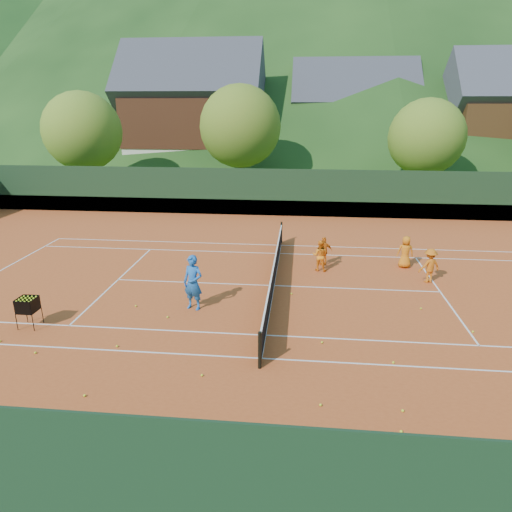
# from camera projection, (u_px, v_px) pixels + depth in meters

# --- Properties ---
(ground) EXTENTS (400.00, 400.00, 0.00)m
(ground) POSITION_uv_depth(u_px,v_px,m) (274.00, 286.00, 18.09)
(ground) COLOR #2F4D18
(ground) RESTS_ON ground
(clay_court) EXTENTS (40.00, 24.00, 0.02)m
(clay_court) POSITION_uv_depth(u_px,v_px,m) (274.00, 286.00, 18.08)
(clay_court) COLOR #AE461C
(clay_court) RESTS_ON ground
(coach) EXTENTS (0.82, 0.65, 1.96)m
(coach) POSITION_uv_depth(u_px,v_px,m) (193.00, 283.00, 15.75)
(coach) COLOR #1B5EB4
(coach) RESTS_ON clay_court
(student_a) EXTENTS (0.75, 0.63, 1.36)m
(student_a) POSITION_uv_depth(u_px,v_px,m) (320.00, 255.00, 19.53)
(student_a) COLOR orange
(student_a) RESTS_ON clay_court
(student_b) EXTENTS (0.81, 0.51, 1.29)m
(student_b) POSITION_uv_depth(u_px,v_px,m) (324.00, 251.00, 20.22)
(student_b) COLOR orange
(student_b) RESTS_ON clay_court
(student_c) EXTENTS (0.72, 0.49, 1.42)m
(student_c) POSITION_uv_depth(u_px,v_px,m) (405.00, 252.00, 19.89)
(student_c) COLOR orange
(student_c) RESTS_ON clay_court
(student_d) EXTENTS (1.04, 0.82, 1.41)m
(student_d) POSITION_uv_depth(u_px,v_px,m) (430.00, 266.00, 18.22)
(student_d) COLOR #CA6212
(student_d) RESTS_ON clay_court
(tennis_ball_0) EXTENTS (0.07, 0.07, 0.07)m
(tennis_ball_0) POSITION_uv_depth(u_px,v_px,m) (35.00, 353.00, 13.14)
(tennis_ball_0) COLOR #C8E426
(tennis_ball_0) RESTS_ON clay_court
(tennis_ball_1) EXTENTS (0.07, 0.07, 0.07)m
(tennis_ball_1) POSITION_uv_depth(u_px,v_px,m) (117.00, 346.00, 13.49)
(tennis_ball_1) COLOR #C8E426
(tennis_ball_1) RESTS_ON clay_court
(tennis_ball_2) EXTENTS (0.07, 0.07, 0.07)m
(tennis_ball_2) POSITION_uv_depth(u_px,v_px,m) (136.00, 306.00, 16.17)
(tennis_ball_2) COLOR #C8E426
(tennis_ball_2) RESTS_ON clay_court
(tennis_ball_3) EXTENTS (0.07, 0.07, 0.07)m
(tennis_ball_3) POSITION_uv_depth(u_px,v_px,m) (401.00, 432.00, 9.97)
(tennis_ball_3) COLOR #C8E426
(tennis_ball_3) RESTS_ON clay_court
(tennis_ball_4) EXTENTS (0.07, 0.07, 0.07)m
(tennis_ball_4) POSITION_uv_depth(u_px,v_px,m) (403.00, 411.00, 10.65)
(tennis_ball_4) COLOR #C8E426
(tennis_ball_4) RESTS_ON clay_court
(tennis_ball_5) EXTENTS (0.07, 0.07, 0.07)m
(tennis_ball_5) POSITION_uv_depth(u_px,v_px,m) (262.00, 328.00, 14.59)
(tennis_ball_5) COLOR #C8E426
(tennis_ball_5) RESTS_ON clay_court
(tennis_ball_6) EXTENTS (0.07, 0.07, 0.07)m
(tennis_ball_6) POSITION_uv_depth(u_px,v_px,m) (321.00, 405.00, 10.85)
(tennis_ball_6) COLOR #C8E426
(tennis_ball_6) RESTS_ON clay_court
(tennis_ball_7) EXTENTS (0.07, 0.07, 0.07)m
(tennis_ball_7) POSITION_uv_depth(u_px,v_px,m) (85.00, 396.00, 11.20)
(tennis_ball_7) COLOR #C8E426
(tennis_ball_7) RESTS_ON clay_court
(tennis_ball_9) EXTENTS (0.07, 0.07, 0.07)m
(tennis_ball_9) POSITION_uv_depth(u_px,v_px,m) (322.00, 342.00, 13.71)
(tennis_ball_9) COLOR #C8E426
(tennis_ball_9) RESTS_ON clay_court
(tennis_ball_11) EXTENTS (0.07, 0.07, 0.07)m
(tennis_ball_11) POSITION_uv_depth(u_px,v_px,m) (83.00, 414.00, 10.52)
(tennis_ball_11) COLOR #C8E426
(tennis_ball_11) RESTS_ON clay_court
(tennis_ball_12) EXTENTS (0.07, 0.07, 0.07)m
(tennis_ball_12) POSITION_uv_depth(u_px,v_px,m) (168.00, 317.00, 15.33)
(tennis_ball_12) COLOR #C8E426
(tennis_ball_12) RESTS_ON clay_court
(tennis_ball_13) EXTENTS (0.07, 0.07, 0.07)m
(tennis_ball_13) POSITION_uv_depth(u_px,v_px,m) (292.00, 294.00, 17.22)
(tennis_ball_13) COLOR #C8E426
(tennis_ball_13) RESTS_ON clay_court
(tennis_ball_14) EXTENTS (0.07, 0.07, 0.07)m
(tennis_ball_14) POSITION_uv_depth(u_px,v_px,m) (421.00, 309.00, 15.97)
(tennis_ball_14) COLOR #C8E426
(tennis_ball_14) RESTS_ON clay_court
(tennis_ball_15) EXTENTS (0.07, 0.07, 0.07)m
(tennis_ball_15) POSITION_uv_depth(u_px,v_px,m) (473.00, 332.00, 14.35)
(tennis_ball_15) COLOR #C8E426
(tennis_ball_15) RESTS_ON clay_court
(tennis_ball_17) EXTENTS (0.07, 0.07, 0.07)m
(tennis_ball_17) POSITION_uv_depth(u_px,v_px,m) (473.00, 439.00, 9.74)
(tennis_ball_17) COLOR #C8E426
(tennis_ball_17) RESTS_ON clay_court
(tennis_ball_18) EXTENTS (0.07, 0.07, 0.07)m
(tennis_ball_18) POSITION_uv_depth(u_px,v_px,m) (0.00, 341.00, 13.79)
(tennis_ball_18) COLOR #C8E426
(tennis_ball_18) RESTS_ON clay_court
(tennis_ball_19) EXTENTS (0.07, 0.07, 0.07)m
(tennis_ball_19) POSITION_uv_depth(u_px,v_px,m) (202.00, 375.00, 12.04)
(tennis_ball_19) COLOR #C8E426
(tennis_ball_19) RESTS_ON clay_court
(tennis_ball_20) EXTENTS (0.07, 0.07, 0.07)m
(tennis_ball_20) POSITION_uv_depth(u_px,v_px,m) (393.00, 362.00, 12.64)
(tennis_ball_20) COLOR #C8E426
(tennis_ball_20) RESTS_ON clay_court
(court_lines) EXTENTS (23.83, 11.03, 0.00)m
(court_lines) POSITION_uv_depth(u_px,v_px,m) (274.00, 286.00, 18.08)
(court_lines) COLOR white
(court_lines) RESTS_ON clay_court
(tennis_net) EXTENTS (0.10, 12.07, 1.10)m
(tennis_net) POSITION_uv_depth(u_px,v_px,m) (274.00, 274.00, 17.92)
(tennis_net) COLOR black
(tennis_net) RESTS_ON clay_court
(perimeter_fence) EXTENTS (40.40, 24.24, 3.00)m
(perimeter_fence) POSITION_uv_depth(u_px,v_px,m) (274.00, 256.00, 17.69)
(perimeter_fence) COLOR black
(perimeter_fence) RESTS_ON clay_court
(ball_hopper) EXTENTS (0.57, 0.57, 1.00)m
(ball_hopper) POSITION_uv_depth(u_px,v_px,m) (28.00, 305.00, 14.52)
(ball_hopper) COLOR black
(ball_hopper) RESTS_ON clay_court
(chalet_left) EXTENTS (13.80, 9.93, 12.92)m
(chalet_left) POSITION_uv_depth(u_px,v_px,m) (194.00, 117.00, 45.57)
(chalet_left) COLOR beige
(chalet_left) RESTS_ON ground
(chalet_mid) EXTENTS (12.65, 8.82, 11.45)m
(chalet_mid) POSITION_uv_depth(u_px,v_px,m) (352.00, 123.00, 48.02)
(chalet_mid) COLOR beige
(chalet_mid) RESTS_ON ground
(chalet_right) EXTENTS (11.50, 8.82, 11.91)m
(chalet_right) POSITION_uv_depth(u_px,v_px,m) (507.00, 122.00, 42.82)
(chalet_right) COLOR beige
(chalet_right) RESTS_ON ground
(tree_a) EXTENTS (6.00, 6.00, 7.88)m
(tree_a) POSITION_uv_depth(u_px,v_px,m) (82.00, 131.00, 35.07)
(tree_a) COLOR #432C1A
(tree_a) RESTS_ON ground
(tree_b) EXTENTS (6.40, 6.40, 8.40)m
(tree_b) POSITION_uv_depth(u_px,v_px,m) (240.00, 127.00, 35.70)
(tree_b) COLOR #3C2718
(tree_b) RESTS_ON ground
(tree_c) EXTENTS (5.60, 5.60, 7.35)m
(tree_c) POSITION_uv_depth(u_px,v_px,m) (426.00, 137.00, 33.62)
(tree_c) COLOR #3E2818
(tree_c) RESTS_ON ground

